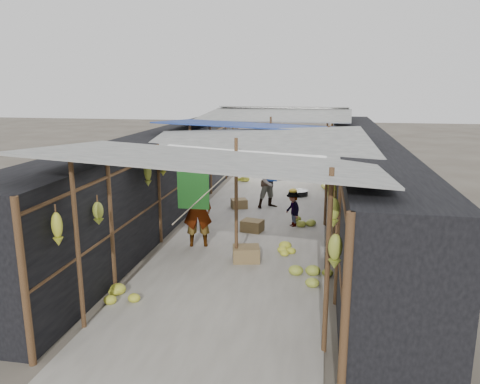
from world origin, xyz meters
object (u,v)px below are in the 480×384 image
Objects in this scene: black_basin at (298,193)px; shopper_blue at (270,182)px; crate_near at (252,226)px; vendor_seated at (293,209)px; vendor_elderly at (197,209)px.

black_basin is 1.96m from shopper_blue.
shopper_blue is at bearing -114.20° from black_basin.
black_basin is 0.39× the size of shopper_blue.
shopper_blue is at bearing 100.23° from crate_near.
vendor_seated reaches higher than crate_near.
crate_near is 2.48m from shopper_blue.
vendor_elderly is 3.87m from shopper_blue.
vendor_elderly is 2.80m from vendor_seated.
black_basin is at bearing 91.56° from crate_near.
black_basin is 0.35× the size of vendor_elderly.
crate_near is 4.16m from black_basin.
crate_near is at bearing -126.82° from shopper_blue.
crate_near is 1.82m from vendor_elderly.
crate_near is 0.53× the size of vendor_seated.
black_basin is 3.47m from vendor_seated.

